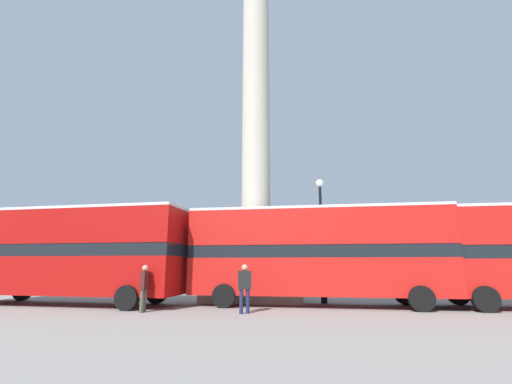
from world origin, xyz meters
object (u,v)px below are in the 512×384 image
object	(u,v)px
monument_column	(256,167)
pedestrian_by_plinth	(144,285)
bus_a	(73,251)
pedestrian_near_lamp	(245,285)
equestrian_statue	(132,265)
bus_b	(316,251)
street_lamp	(322,235)

from	to	relation	value
monument_column	pedestrian_by_plinth	size ratio (longest dim) A/B	11.89
bus_a	pedestrian_near_lamp	distance (m)	8.80
equestrian_statue	pedestrian_by_plinth	world-z (taller)	equestrian_statue
monument_column	bus_b	bearing A→B (deg)	-41.43
bus_a	monument_column	bearing A→B (deg)	28.01
monument_column	equestrian_statue	distance (m)	12.56
monument_column	bus_a	world-z (taller)	monument_column
pedestrian_near_lamp	pedestrian_by_plinth	distance (m)	3.99
monument_column	street_lamp	distance (m)	5.58
bus_a	pedestrian_by_plinth	distance (m)	5.11
equestrian_statue	pedestrian_near_lamp	world-z (taller)	equestrian_statue
bus_a	pedestrian_near_lamp	size ratio (longest dim) A/B	5.94
bus_b	pedestrian_by_plinth	xyz separation A→B (m)	(-6.87, -2.88, -1.39)
equestrian_statue	bus_b	bearing A→B (deg)	-28.19
monument_column	bus_a	distance (m)	10.30
bus_b	street_lamp	world-z (taller)	street_lamp
pedestrian_by_plinth	equestrian_statue	bearing A→B (deg)	-152.53
equestrian_statue	pedestrian_near_lamp	distance (m)	14.92
bus_b	equestrian_statue	size ratio (longest dim) A/B	1.91
bus_b	street_lamp	distance (m)	1.54
street_lamp	monument_column	bearing A→B (deg)	156.27
equestrian_statue	pedestrian_near_lamp	bearing A→B (deg)	-43.10
pedestrian_by_plinth	monument_column	bearing A→B (deg)	144.82
bus_a	bus_b	xyz separation A→B (m)	(11.40, 0.98, -0.02)
bus_a	equestrian_statue	distance (m)	9.31
bus_a	pedestrian_near_lamp	bearing A→B (deg)	-8.08
pedestrian_near_lamp	bus_b	bearing A→B (deg)	-161.30
street_lamp	pedestrian_by_plinth	size ratio (longest dim) A/B	3.40
equestrian_statue	street_lamp	distance (m)	15.16
monument_column	street_lamp	size ratio (longest dim) A/B	3.50
bus_b	street_lamp	xyz separation A→B (m)	(0.35, 1.24, 0.85)
equestrian_statue	pedestrian_by_plinth	size ratio (longest dim) A/B	3.36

